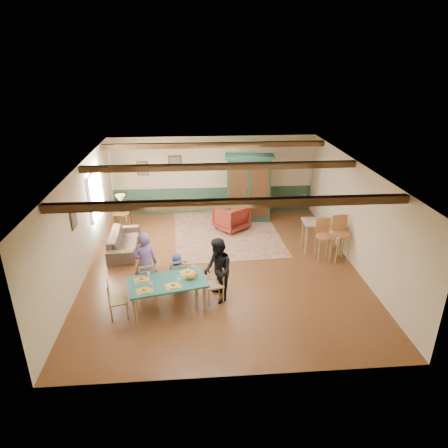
{
  "coord_description": "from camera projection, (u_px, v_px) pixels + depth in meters",
  "views": [
    {
      "loc": [
        -0.68,
        -9.37,
        5.2
      ],
      "look_at": [
        0.07,
        0.13,
        1.15
      ],
      "focal_mm": 32.0,
      "sensor_mm": 36.0,
      "label": 1
    }
  ],
  "objects": [
    {
      "name": "floor",
      "position": [
        222.0,
        265.0,
        10.68
      ],
      "size": [
        8.0,
        8.0,
        0.0
      ],
      "primitive_type": "plane",
      "color": "#542E17",
      "rests_on": "ground"
    },
    {
      "name": "wall_back",
      "position": [
        213.0,
        175.0,
        13.82
      ],
      "size": [
        7.0,
        0.02,
        2.7
      ],
      "primitive_type": "cube",
      "color": "beige",
      "rests_on": "floor"
    },
    {
      "name": "wall_left",
      "position": [
        81.0,
        223.0,
        9.9
      ],
      "size": [
        0.02,
        8.0,
        2.7
      ],
      "primitive_type": "cube",
      "color": "beige",
      "rests_on": "floor"
    },
    {
      "name": "wall_right",
      "position": [
        355.0,
        215.0,
        10.4
      ],
      "size": [
        0.02,
        8.0,
        2.7
      ],
      "primitive_type": "cube",
      "color": "beige",
      "rests_on": "floor"
    },
    {
      "name": "ceiling",
      "position": [
        222.0,
        167.0,
        9.62
      ],
      "size": [
        7.0,
        8.0,
        0.02
      ],
      "primitive_type": "cube",
      "color": "white",
      "rests_on": "wall_back"
    },
    {
      "name": "wainscot_back",
      "position": [
        214.0,
        200.0,
        14.15
      ],
      "size": [
        6.95,
        0.03,
        0.9
      ],
      "primitive_type": "cube",
      "color": "#1E3829",
      "rests_on": "floor"
    },
    {
      "name": "ceiling_beam_front",
      "position": [
        230.0,
        203.0,
        7.55
      ],
      "size": [
        6.95,
        0.16,
        0.16
      ],
      "primitive_type": "cube",
      "color": "black",
      "rests_on": "ceiling"
    },
    {
      "name": "ceiling_beam_mid",
      "position": [
        220.0,
        167.0,
        10.02
      ],
      "size": [
        6.95,
        0.16,
        0.16
      ],
      "primitive_type": "cube",
      "color": "black",
      "rests_on": "ceiling"
    },
    {
      "name": "ceiling_beam_back",
      "position": [
        214.0,
        145.0,
        12.41
      ],
      "size": [
        6.95,
        0.16,
        0.16
      ],
      "primitive_type": "cube",
      "color": "black",
      "rests_on": "ceiling"
    },
    {
      "name": "window_left",
      "position": [
        96.0,
        193.0,
        11.38
      ],
      "size": [
        0.06,
        1.6,
        1.3
      ],
      "primitive_type": null,
      "color": "white",
      "rests_on": "wall_left"
    },
    {
      "name": "picture_left_wall",
      "position": [
        74.0,
        217.0,
        9.19
      ],
      "size": [
        0.04,
        0.42,
        0.52
      ],
      "primitive_type": null,
      "color": "#7D725B",
      "rests_on": "wall_left"
    },
    {
      "name": "picture_back_a",
      "position": [
        175.0,
        164.0,
        13.52
      ],
      "size": [
        0.45,
        0.04,
        0.55
      ],
      "primitive_type": null,
      "color": "#7D725B",
      "rests_on": "wall_back"
    },
    {
      "name": "picture_back_b",
      "position": [
        142.0,
        169.0,
        13.5
      ],
      "size": [
        0.38,
        0.04,
        0.48
      ],
      "primitive_type": null,
      "color": "#7D725B",
      "rests_on": "wall_back"
    },
    {
      "name": "dining_table",
      "position": [
        168.0,
        295.0,
        8.75
      ],
      "size": [
        1.82,
        1.27,
        0.69
      ],
      "primitive_type": null,
      "rotation": [
        0.0,
        0.0,
        0.23
      ],
      "color": "#1B5651",
      "rests_on": "floor"
    },
    {
      "name": "dining_chair_far_left",
      "position": [
        147.0,
        279.0,
        9.19
      ],
      "size": [
        0.47,
        0.48,
        0.87
      ],
      "primitive_type": null,
      "rotation": [
        0.0,
        0.0,
        3.37
      ],
      "color": "#9A7D4D",
      "rests_on": "floor"
    },
    {
      "name": "dining_chair_far_right",
      "position": [
        178.0,
        274.0,
        9.39
      ],
      "size": [
        0.47,
        0.48,
        0.87
      ],
      "primitive_type": null,
      "rotation": [
        0.0,
        0.0,
        3.37
      ],
      "color": "#9A7D4D",
      "rests_on": "floor"
    },
    {
      "name": "dining_chair_end_left",
      "position": [
        118.0,
        300.0,
        8.42
      ],
      "size": [
        0.48,
        0.47,
        0.87
      ],
      "primitive_type": null,
      "rotation": [
        0.0,
        0.0,
        1.8
      ],
      "color": "#9A7D4D",
      "rests_on": "floor"
    },
    {
      "name": "dining_chair_end_right",
      "position": [
        214.0,
        284.0,
        9.0
      ],
      "size": [
        0.48,
        0.47,
        0.87
      ],
      "primitive_type": null,
      "rotation": [
        0.0,
        0.0,
        -1.34
      ],
      "color": "#9A7D4D",
      "rests_on": "floor"
    },
    {
      "name": "person_man",
      "position": [
        145.0,
        264.0,
        9.11
      ],
      "size": [
        0.65,
        0.5,
        1.59
      ],
      "primitive_type": "imported",
      "rotation": [
        0.0,
        0.0,
        3.37
      ],
      "color": "#735A9A",
      "rests_on": "floor"
    },
    {
      "name": "person_woman",
      "position": [
        218.0,
        271.0,
        8.9
      ],
      "size": [
        0.73,
        0.85,
        1.52
      ],
      "primitive_type": "imported",
      "rotation": [
        0.0,
        0.0,
        -1.34
      ],
      "color": "black",
      "rests_on": "floor"
    },
    {
      "name": "person_child",
      "position": [
        177.0,
        272.0,
        9.45
      ],
      "size": [
        0.51,
        0.39,
        0.92
      ],
      "primitive_type": "imported",
      "rotation": [
        0.0,
        0.0,
        3.37
      ],
      "color": "navy",
      "rests_on": "floor"
    },
    {
      "name": "cat",
      "position": [
        191.0,
        276.0,
        8.64
      ],
      "size": [
        0.35,
        0.2,
        0.17
      ],
      "primitive_type": null,
      "rotation": [
        0.0,
        0.0,
        0.23
      ],
      "color": "#BB7621",
      "rests_on": "dining_table"
    },
    {
      "name": "place_setting_near_left",
      "position": [
        144.0,
        288.0,
        8.25
      ],
      "size": [
        0.42,
        0.35,
        0.11
      ],
      "primitive_type": null,
      "rotation": [
        0.0,
        0.0,
        0.23
      ],
      "color": "yellow",
      "rests_on": "dining_table"
    },
    {
      "name": "place_setting_near_center",
      "position": [
        173.0,
        284.0,
        8.41
      ],
      "size": [
        0.42,
        0.35,
        0.11
      ],
      "primitive_type": null,
      "rotation": [
        0.0,
        0.0,
        0.23
      ],
      "color": "yellow",
      "rests_on": "dining_table"
    },
    {
      "name": "place_setting_far_left",
      "position": [
        142.0,
        278.0,
        8.65
      ],
      "size": [
        0.42,
        0.35,
        0.11
      ],
      "primitive_type": null,
      "rotation": [
        0.0,
        0.0,
        0.23
      ],
      "color": "yellow",
      "rests_on": "dining_table"
    },
    {
      "name": "place_setting_far_right",
      "position": [
        187.0,
        271.0,
        8.93
      ],
      "size": [
        0.42,
        0.35,
        0.11
      ],
      "primitive_type": null,
      "rotation": [
        0.0,
        0.0,
        0.23
      ],
      "color": "yellow",
      "rests_on": "dining_table"
    },
    {
      "name": "area_rug",
      "position": [
        226.0,
        233.0,
        12.61
      ],
      "size": [
        3.4,
        3.97,
        0.01
      ],
      "primitive_type": "cube",
      "rotation": [
        0.0,
        0.0,
        0.05
      ],
      "color": "tan",
      "rests_on": "floor"
    },
    {
      "name": "armoire",
      "position": [
        249.0,
        188.0,
        13.24
      ],
      "size": [
        1.65,
        0.82,
        2.24
      ],
      "primitive_type": "cube",
      "rotation": [
        0.0,
        0.0,
        -0.12
      ],
      "color": "#16382A",
      "rests_on": "floor"
    },
    {
      "name": "armchair",
      "position": [
        231.0,
        217.0,
        12.75
      ],
      "size": [
        1.27,
        1.28,
        0.84
      ],
      "primitive_type": "imported",
      "rotation": [
        0.0,
        0.0,
        -2.51
      ],
      "color": "#4E120F",
      "rests_on": "floor"
    },
    {
      "name": "sofa",
      "position": [
        124.0,
        241.0,
        11.4
      ],
      "size": [
        0.82,
        1.95,
        0.56
      ],
      "primitive_type": "imported",
      "rotation": [
        0.0,
        0.0,
        1.61
      ],
      "color": "#44342A",
      "rests_on": "floor"
    },
    {
      "name": "end_table",
      "position": [
        123.0,
        221.0,
        12.71
      ],
      "size": [
        0.56,
        0.56,
        0.62
      ],
      "primitive_type": null,
      "rotation": [
        0.0,
        0.0,
        -0.12
      ],
      "color": "black",
      "rests_on": "floor"
    },
    {
      "name": "table_lamp",
      "position": [
        121.0,
        204.0,
        12.48
      ],
      "size": [
        0.35,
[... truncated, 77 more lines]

